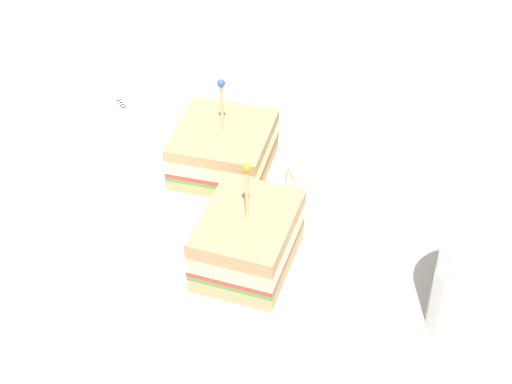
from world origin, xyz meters
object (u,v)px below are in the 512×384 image
(plate, at_px, (256,214))
(sandwich_half_front, at_px, (223,149))
(fork, at_px, (150,96))
(knife, at_px, (142,74))
(sandwich_half_back, at_px, (247,240))
(coleslaw_bowl, at_px, (326,172))
(drink_glass, at_px, (485,288))

(plate, height_order, sandwich_half_front, sandwich_half_front)
(fork, distance_m, knife, 0.05)
(plate, bearing_deg, sandwich_half_front, 51.89)
(sandwich_half_front, distance_m, sandwich_half_back, 0.13)
(plate, bearing_deg, sandwich_half_back, -161.79)
(sandwich_half_back, height_order, knife, sandwich_half_back)
(plate, distance_m, knife, 0.28)
(sandwich_half_front, bearing_deg, fork, 55.46)
(sandwich_half_back, distance_m, knife, 0.34)
(sandwich_half_front, relative_size, knife, 0.97)
(sandwich_half_front, bearing_deg, sandwich_half_back, -145.19)
(fork, relative_size, knife, 1.07)
(sandwich_half_back, bearing_deg, knife, 45.91)
(coleslaw_bowl, bearing_deg, drink_glass, -119.39)
(coleslaw_bowl, bearing_deg, sandwich_half_front, 95.82)
(plate, height_order, drink_glass, drink_glass)
(sandwich_half_back, relative_size, coleslaw_bowl, 1.48)
(drink_glass, distance_m, knife, 0.48)
(plate, relative_size, coleslaw_bowl, 4.00)
(sandwich_half_back, bearing_deg, plate, 18.21)
(coleslaw_bowl, height_order, knife, coleslaw_bowl)
(fork, height_order, knife, same)
(fork, xyz_separation_m, knife, (0.04, 0.03, -0.00))
(plate, bearing_deg, drink_glass, -100.85)
(sandwich_half_back, distance_m, drink_glass, 0.19)
(sandwich_half_back, bearing_deg, drink_glass, -82.61)
(fork, bearing_deg, sandwich_half_front, -124.54)
(plate, height_order, knife, plate)
(plate, relative_size, sandwich_half_front, 2.78)
(drink_glass, distance_m, fork, 0.44)
(sandwich_half_front, xyz_separation_m, coleslaw_bowl, (0.01, -0.10, -0.00))
(sandwich_half_front, xyz_separation_m, drink_glass, (-0.08, -0.26, 0.01))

